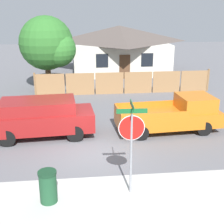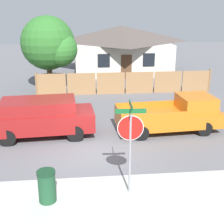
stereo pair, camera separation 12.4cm
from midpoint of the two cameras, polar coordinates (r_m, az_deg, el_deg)
name	(u,v)px [view 2 (the right image)]	position (r m, az deg, el deg)	size (l,w,h in m)	color
ground_plane	(95,152)	(13.18, -2.83, -7.34)	(80.00, 80.00, 0.00)	slate
sidewalk_strip	(101,203)	(10.08, -1.71, -16.35)	(36.00, 3.20, 0.01)	#B2B2AD
wooden_fence	(125,83)	(21.65, 2.59, 5.32)	(12.18, 0.12, 1.60)	#997047
house	(121,48)	(29.56, 1.76, 11.69)	(9.01, 7.85, 4.12)	beige
oak_tree	(50,44)	(22.71, -11.06, 12.02)	(3.95, 3.77, 5.22)	brown
red_suv	(41,116)	(14.71, -12.59, -0.80)	(4.88, 2.22, 1.79)	maroon
orange_pickup	(174,115)	(15.32, 11.41, -0.54)	(5.05, 2.18, 1.73)	orange
stop_sign	(130,134)	(9.64, 3.75, -3.96)	(0.95, 0.85, 3.07)	gray
trash_bin	(47,186)	(10.09, -11.47, -13.15)	(0.58, 0.58, 1.05)	#1E4C2D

